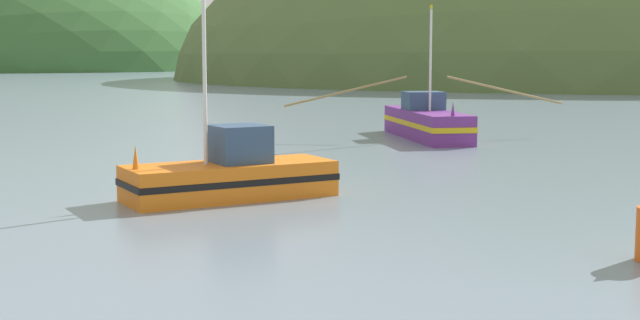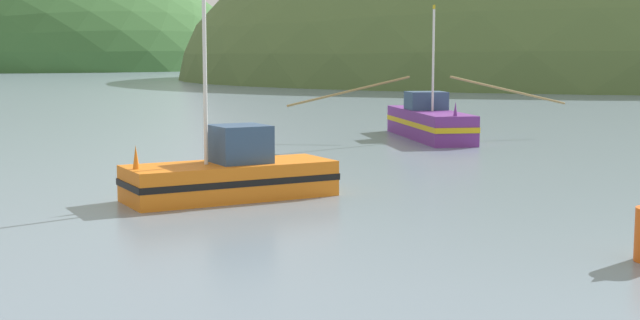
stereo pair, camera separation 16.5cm
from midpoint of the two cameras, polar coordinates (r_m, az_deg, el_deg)
hill_far_right at (r=164.97m, az=15.45°, el=5.18°), size 115.11×92.09×39.92m
hill_mid_left at (r=169.29m, az=20.04°, el=5.05°), size 168.60×134.88×69.05m
fishing_boat_purple at (r=46.34m, az=6.92°, el=2.52°), size 14.96×9.85×6.99m
fishing_boat_orange at (r=26.86m, az=-6.08°, el=-1.00°), size 6.79×5.40×7.36m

